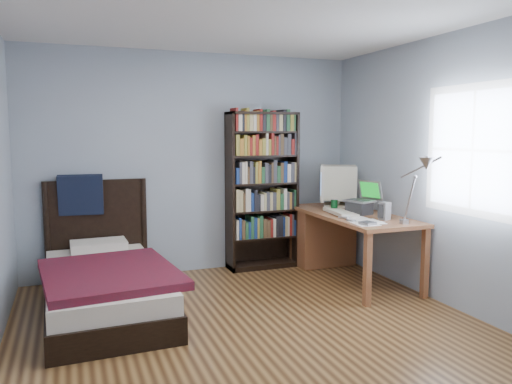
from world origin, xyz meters
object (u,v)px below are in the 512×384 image
desk (330,233)px  laptop (361,204)px  soda_can (334,206)px  bookshelf (262,191)px  desk_lamp (423,171)px  crt_monitor (337,183)px  keyboard (340,212)px  speaker (385,211)px  bed (104,281)px

desk → laptop: (0.06, -0.56, 0.41)m
desk → soda_can: bearing=-111.4°
bookshelf → desk_lamp: bearing=-69.1°
crt_monitor → soda_can: bearing=-123.4°
keyboard → speaker: 0.52m
crt_monitor → keyboard: crt_monitor is taller
bed → crt_monitor: bearing=10.5°
desk → crt_monitor: crt_monitor is taller
laptop → bookshelf: bookshelf is taller
laptop → soda_can: 0.31m
laptop → bed: bearing=178.6°
speaker → soda_can: (-0.21, 0.64, -0.02)m
keyboard → soda_can: 0.19m
desk_lamp → speaker: size_ratio=3.77×
keyboard → bookshelf: (-0.59, 0.80, 0.17)m
speaker → bookshelf: size_ratio=0.10×
soda_can → bed: (-2.48, -0.18, -0.54)m
speaker → bookshelf: (-0.83, 1.26, 0.10)m
crt_monitor → speaker: 0.97m
desk → laptop: laptop is taller
crt_monitor → laptop: size_ratio=1.63×
bed → bookshelf: bearing=23.3°
desk → desk_lamp: desk_lamp is taller
speaker → bed: 2.79m
soda_can → bed: 2.55m
crt_monitor → speaker: crt_monitor is taller
desk → keyboard: size_ratio=3.37×
desk → bed: 2.65m
desk → soda_can: (-0.12, -0.31, 0.38)m
desk → crt_monitor: bearing=2.4°
speaker → bed: bed is taller
speaker → bed: bearing=154.6°
bookshelf → crt_monitor: bearing=-20.5°
soda_can → crt_monitor: bearing=56.6°
bookshelf → bed: 2.14m
desk_lamp → speaker: (0.09, 0.67, -0.45)m
desk_lamp → keyboard: 1.25m
desk → speaker: (0.09, -0.95, 0.40)m
laptop → speaker: size_ratio=2.04×
desk_lamp → bed: (-2.60, 1.13, -1.01)m
bookshelf → desk: bearing=-22.8°
speaker → soda_can: speaker is taller
bed → speaker: bearing=-9.6°
desk → desk_lamp: size_ratio=2.57×
desk_lamp → bookshelf: size_ratio=0.37×
keyboard → soda_can: soda_can is taller
keyboard → bookshelf: size_ratio=0.28×
laptop → desk_lamp: 1.15m
desk_lamp → soda_can: size_ratio=5.01×
desk → crt_monitor: 0.60m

